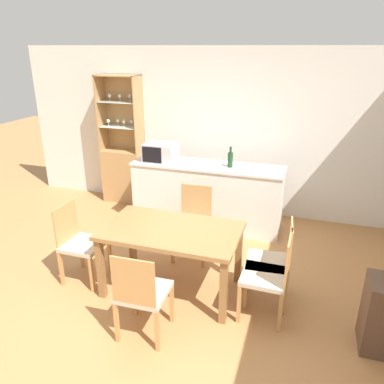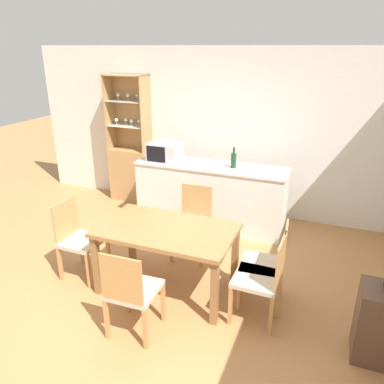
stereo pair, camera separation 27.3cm
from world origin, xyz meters
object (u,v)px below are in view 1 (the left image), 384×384
Objects in this scene: dining_chair_head_near at (142,293)px; microwave at (160,152)px; dining_chair_head_far at (193,222)px; dining_table at (171,237)px; dining_chair_side_left_near at (80,243)px; dining_chair_side_right_far at (272,262)px; wine_bottle at (230,159)px; dining_chair_side_right_near at (269,276)px; display_cabinet at (124,166)px.

dining_chair_head_near is 2.60m from microwave.
dining_chair_head_near is (0.00, -1.52, 0.00)m from dining_chair_head_far.
microwave is at bearing 115.64° from dining_table.
dining_table is 1.08m from dining_chair_side_left_near.
wine_bottle reaches higher than dining_chair_side_right_far.
microwave reaches higher than dining_chair_side_right_near.
dining_chair_side_right_far is at bearing 38.40° from dining_chair_head_near.
dining_chair_head_far is 1.52m from dining_chair_head_near.
wine_bottle reaches higher than dining_chair_side_right_near.
dining_table is at bearing 97.48° from dining_chair_side_left_near.
dining_table is at bearing 92.55° from dining_chair_side_right_far.
wine_bottle is (1.31, 1.80, 0.60)m from dining_chair_side_left_near.
microwave is (-0.79, 1.64, 0.43)m from dining_table.
display_cabinet reaches higher than dining_chair_side_right_near.
dining_chair_side_left_near reaches higher than dining_table.
microwave reaches higher than dining_chair_side_right_far.
dining_table is 3.14× the size of microwave.
microwave reaches higher than dining_chair_head_far.
dining_chair_head_near is 3.10× the size of wine_bottle.
dining_table is 1.08m from dining_chair_side_right_near.
display_cabinet reaches higher than dining_chair_side_right_far.
dining_chair_side_right_near is (1.06, 0.63, 0.00)m from dining_chair_head_near.
dining_chair_head_far and dining_chair_side_right_near have the same top height.
dining_chair_side_right_near is (2.76, -2.31, -0.16)m from display_cabinet.
dining_chair_side_right_near is 3.10× the size of wine_bottle.
dining_chair_side_right_far is 1.23m from dining_chair_head_far.
dining_chair_side_right_far reaches higher than dining_table.
microwave reaches higher than dining_chair_side_left_near.
dining_chair_side_left_near is 1.89m from microwave.
dining_chair_side_right_far is at bearing 1.06° from dining_chair_side_right_near.
microwave is at bearing -30.65° from display_cabinet.
microwave is at bearing 46.13° from dining_chair_side_right_far.
dining_chair_side_left_near is (-1.06, -0.89, 0.00)m from dining_chair_head_far.
dining_chair_head_near is at bearing 125.66° from dining_chair_side_right_far.
dining_chair_side_right_far and dining_chair_head_near have the same top height.
dining_table is (1.70, -2.19, 0.02)m from display_cabinet.
dining_chair_head_near and dining_chair_side_left_near have the same top height.
dining_chair_head_far is 1.33m from microwave.
dining_chair_side_right_far is 2.46m from microwave.
wine_bottle is (-0.80, 1.54, 0.60)m from dining_chair_side_right_far.
dining_chair_side_right_far is 0.26m from dining_chair_side_right_near.
wine_bottle is (0.25, 1.67, 0.41)m from dining_table.
dining_chair_side_left_near is at bearing 37.77° from dining_chair_head_far.
display_cabinet is 2.32× the size of dining_chair_side_left_near.
dining_chair_head_far is 1.38m from dining_chair_side_right_near.
display_cabinet is at bearing 149.35° from microwave.
display_cabinet is 2.07m from wine_bottle.
dining_chair_head_near is (-1.06, -0.89, 0.00)m from dining_chair_side_right_far.
dining_chair_head_far is 1.98× the size of microwave.
dining_chair_head_near is at bearing -71.81° from microwave.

